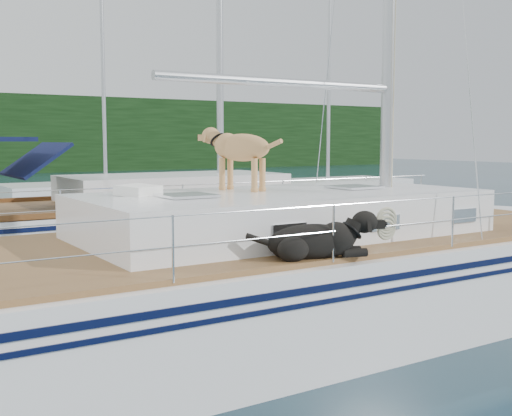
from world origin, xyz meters
TOP-DOWN VIEW (x-y plane):
  - ground at (0.00, 0.00)m, footprint 120.00×120.00m
  - main_sailboat at (0.09, -0.00)m, footprint 12.00×3.84m
  - neighbor_sailboat at (1.07, 6.24)m, footprint 11.00×3.50m
  - bg_boat_center at (4.00, 16.00)m, footprint 7.20×3.00m
  - bg_boat_east at (12.00, 13.00)m, footprint 6.40×3.00m

SIDE VIEW (x-z plane):
  - ground at x=0.00m, z-range 0.00..0.00m
  - bg_boat_center at x=4.00m, z-range -5.37..6.28m
  - bg_boat_east at x=12.00m, z-range -5.37..6.28m
  - neighbor_sailboat at x=1.07m, z-range -6.02..7.28m
  - main_sailboat at x=0.09m, z-range -6.33..7.68m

